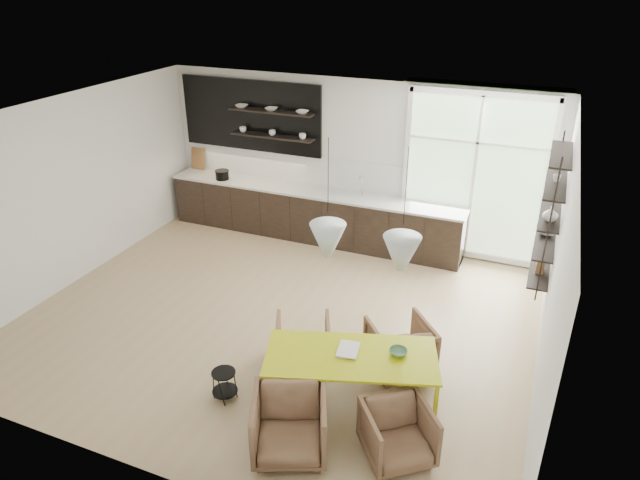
# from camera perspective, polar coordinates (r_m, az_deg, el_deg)

# --- Properties ---
(room) EXTENTS (7.02, 6.01, 2.91)m
(room) POSITION_cam_1_polar(r_m,az_deg,el_deg) (8.34, 2.48, 3.70)
(room) COLOR tan
(room) RESTS_ON ground
(kitchen_run) EXTENTS (5.54, 0.69, 2.75)m
(kitchen_run) POSITION_cam_1_polar(r_m,az_deg,el_deg) (10.47, -1.17, 3.38)
(kitchen_run) COLOR black
(kitchen_run) RESTS_ON ground
(right_shelving) EXTENTS (0.26, 1.22, 1.90)m
(right_shelving) POSITION_cam_1_polar(r_m,az_deg,el_deg) (7.92, 21.95, 2.00)
(right_shelving) COLOR black
(right_shelving) RESTS_ON ground
(dining_table) EXTENTS (2.08, 1.41, 0.70)m
(dining_table) POSITION_cam_1_polar(r_m,az_deg,el_deg) (6.48, 3.13, -11.78)
(dining_table) COLOR #AEB70B
(dining_table) RESTS_ON ground
(armchair_back_left) EXTENTS (0.89, 0.90, 0.63)m
(armchair_back_left) POSITION_cam_1_polar(r_m,az_deg,el_deg) (7.29, -1.69, -10.20)
(armchair_back_left) COLOR brown
(armchair_back_left) RESTS_ON ground
(armchair_back_right) EXTENTS (1.02, 1.02, 0.67)m
(armchair_back_right) POSITION_cam_1_polar(r_m,az_deg,el_deg) (7.25, 7.98, -10.52)
(armchair_back_right) COLOR brown
(armchair_back_right) RESTS_ON ground
(armchair_front_left) EXTENTS (0.99, 1.00, 0.70)m
(armchair_front_left) POSITION_cam_1_polar(r_m,az_deg,el_deg) (6.15, -3.06, -17.98)
(armchair_front_left) COLOR brown
(armchair_front_left) RESTS_ON ground
(armchair_front_right) EXTENTS (0.94, 0.94, 0.62)m
(armchair_front_right) POSITION_cam_1_polar(r_m,az_deg,el_deg) (6.17, 7.79, -18.59)
(armchair_front_right) COLOR brown
(armchair_front_right) RESTS_ON ground
(wire_stool) EXTENTS (0.30, 0.30, 0.38)m
(wire_stool) POSITION_cam_1_polar(r_m,az_deg,el_deg) (6.90, -9.56, -13.78)
(wire_stool) COLOR black
(wire_stool) RESTS_ON ground
(table_book) EXTENTS (0.28, 0.35, 0.03)m
(table_book) POSITION_cam_1_polar(r_m,az_deg,el_deg) (6.53, 1.80, -10.77)
(table_book) COLOR white
(table_book) RESTS_ON dining_table
(table_bowl) EXTENTS (0.27, 0.27, 0.06)m
(table_bowl) POSITION_cam_1_polar(r_m,az_deg,el_deg) (6.50, 7.83, -11.04)
(table_bowl) COLOR #52825D
(table_bowl) RESTS_ON dining_table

